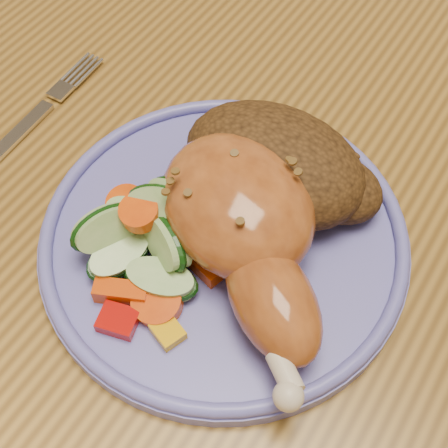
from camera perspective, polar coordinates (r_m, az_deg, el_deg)
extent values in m
cube|color=olive|center=(0.50, 12.38, 0.93)|extent=(0.90, 1.40, 0.04)
cube|color=brown|center=(1.30, 5.83, 19.06)|extent=(0.06, 0.06, 0.71)
cylinder|color=#4C2D16|center=(1.17, 7.68, 2.79)|extent=(0.04, 0.04, 0.41)
cylinder|color=#4C2D16|center=(1.40, 14.81, 12.73)|extent=(0.04, 0.04, 0.41)
cylinder|color=#5E5DB6|center=(0.45, 0.00, -1.49)|extent=(0.26, 0.26, 0.01)
torus|color=#5E5DB6|center=(0.44, 0.00, -0.73)|extent=(0.26, 0.26, 0.01)
ellipsoid|color=#AD5A24|center=(0.42, 1.24, 1.80)|extent=(0.15, 0.14, 0.06)
ellipsoid|color=#AD5A24|center=(0.39, 4.48, -6.90)|extent=(0.11, 0.10, 0.05)
sphere|color=beige|center=(0.37, 5.90, -15.38)|extent=(0.02, 0.02, 0.02)
ellipsoid|color=#462B11|center=(0.45, 4.62, 5.54)|extent=(0.14, 0.10, 0.06)
ellipsoid|color=#462B11|center=(0.45, 10.23, 3.25)|extent=(0.07, 0.05, 0.04)
ellipsoid|color=#462B11|center=(0.47, -0.30, 5.83)|extent=(0.06, 0.05, 0.03)
cube|color=#A50A05|center=(0.41, -9.65, -8.69)|extent=(0.03, 0.03, 0.01)
cube|color=#E5A507|center=(0.40, -5.17, -9.77)|extent=(0.02, 0.02, 0.01)
cube|color=#E84E07|center=(0.42, -2.00, -3.76)|extent=(0.03, 0.02, 0.01)
cylinder|color=#E84E07|center=(0.46, -8.88, 1.72)|extent=(0.03, 0.03, 0.02)
cylinder|color=#E84E07|center=(0.42, -7.73, 1.05)|extent=(0.03, 0.03, 0.02)
cylinder|color=#E84E07|center=(0.41, -6.13, -7.12)|extent=(0.03, 0.03, 0.02)
cube|color=#E84E07|center=(0.42, -9.39, -6.19)|extent=(0.04, 0.03, 0.01)
cylinder|color=#ADCE86|center=(0.42, -5.58, 1.62)|extent=(0.06, 0.05, 0.04)
cylinder|color=#ADCE86|center=(0.42, -10.75, -0.32)|extent=(0.05, 0.06, 0.05)
cylinder|color=#ADCE86|center=(0.42, -5.79, -5.12)|extent=(0.06, 0.06, 0.02)
cylinder|color=#ADCE86|center=(0.42, -5.38, -1.50)|extent=(0.06, 0.05, 0.05)
cylinder|color=#ADCE86|center=(0.43, -9.54, -2.71)|extent=(0.06, 0.06, 0.03)
cylinder|color=#ADCE86|center=(0.44, -8.09, 0.26)|extent=(0.05, 0.05, 0.02)
cylinder|color=#ADCE86|center=(0.42, -4.43, 1.75)|extent=(0.06, 0.06, 0.04)
cube|color=silver|center=(0.53, -19.30, 6.80)|extent=(0.02, 0.11, 0.00)
cube|color=silver|center=(0.56, -14.72, 11.70)|extent=(0.02, 0.06, 0.00)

